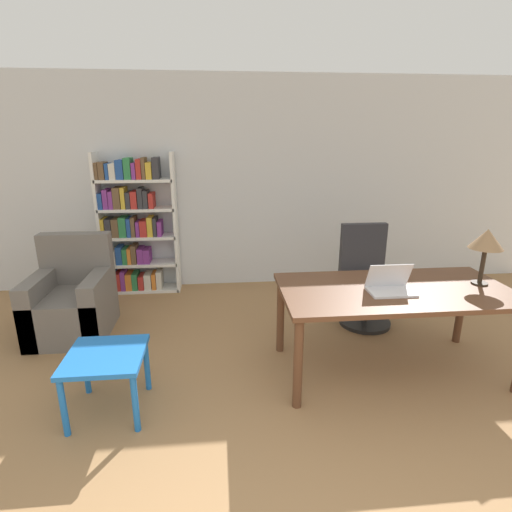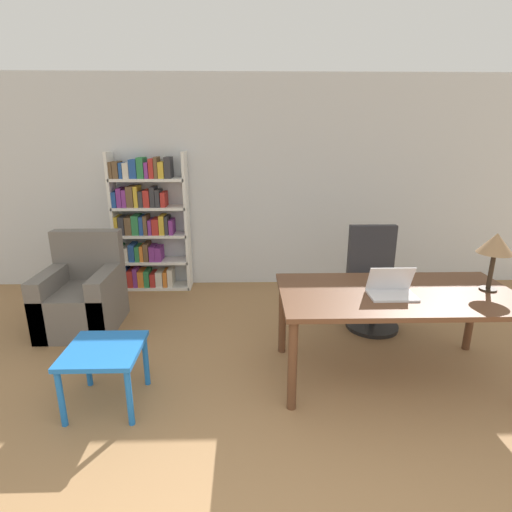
{
  "view_description": "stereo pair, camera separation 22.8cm",
  "coord_description": "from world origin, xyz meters",
  "px_view_note": "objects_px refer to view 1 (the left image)",
  "views": [
    {
      "loc": [
        -0.39,
        -0.7,
        1.96
      ],
      "look_at": [
        -0.09,
        2.43,
        1.01
      ],
      "focal_mm": 28.0,
      "sensor_mm": 36.0,
      "label": 1
    },
    {
      "loc": [
        -0.16,
        -0.72,
        1.96
      ],
      "look_at": [
        -0.09,
        2.43,
        1.01
      ],
      "focal_mm": 28.0,
      "sensor_mm": 36.0,
      "label": 2
    }
  ],
  "objects_px": {
    "table_lamp": "(487,241)",
    "side_table_blue": "(106,363)",
    "laptop": "(390,286)",
    "office_chair": "(365,280)",
    "desk": "(395,298)",
    "armchair": "(73,303)",
    "bookshelf": "(133,227)"
  },
  "relations": [
    {
      "from": "table_lamp",
      "to": "side_table_blue",
      "type": "height_order",
      "value": "table_lamp"
    },
    {
      "from": "table_lamp",
      "to": "side_table_blue",
      "type": "bearing_deg",
      "value": -173.41
    },
    {
      "from": "laptop",
      "to": "office_chair",
      "type": "bearing_deg",
      "value": 78.88
    },
    {
      "from": "desk",
      "to": "table_lamp",
      "type": "bearing_deg",
      "value": 2.11
    },
    {
      "from": "office_chair",
      "to": "armchair",
      "type": "bearing_deg",
      "value": 179.39
    },
    {
      "from": "side_table_blue",
      "to": "table_lamp",
      "type": "bearing_deg",
      "value": 6.59
    },
    {
      "from": "laptop",
      "to": "table_lamp",
      "type": "relative_size",
      "value": 0.75
    },
    {
      "from": "office_chair",
      "to": "armchair",
      "type": "height_order",
      "value": "office_chair"
    },
    {
      "from": "table_lamp",
      "to": "armchair",
      "type": "height_order",
      "value": "table_lamp"
    },
    {
      "from": "laptop",
      "to": "armchair",
      "type": "relative_size",
      "value": 0.36
    },
    {
      "from": "laptop",
      "to": "bookshelf",
      "type": "height_order",
      "value": "bookshelf"
    },
    {
      "from": "desk",
      "to": "laptop",
      "type": "distance_m",
      "value": 0.17
    },
    {
      "from": "desk",
      "to": "armchair",
      "type": "distance_m",
      "value": 3.12
    },
    {
      "from": "side_table_blue",
      "to": "armchair",
      "type": "height_order",
      "value": "armchair"
    },
    {
      "from": "desk",
      "to": "armchair",
      "type": "xyz_separation_m",
      "value": [
        -2.94,
        0.99,
        -0.36
      ]
    },
    {
      "from": "side_table_blue",
      "to": "bookshelf",
      "type": "xyz_separation_m",
      "value": [
        -0.23,
        2.43,
        0.45
      ]
    },
    {
      "from": "laptop",
      "to": "armchair",
      "type": "height_order",
      "value": "laptop"
    },
    {
      "from": "desk",
      "to": "laptop",
      "type": "bearing_deg",
      "value": -140.06
    },
    {
      "from": "laptop",
      "to": "table_lamp",
      "type": "distance_m",
      "value": 0.9
    },
    {
      "from": "table_lamp",
      "to": "office_chair",
      "type": "relative_size",
      "value": 0.45
    },
    {
      "from": "table_lamp",
      "to": "side_table_blue",
      "type": "distance_m",
      "value": 3.12
    },
    {
      "from": "side_table_blue",
      "to": "bookshelf",
      "type": "relative_size",
      "value": 0.31
    },
    {
      "from": "desk",
      "to": "table_lamp",
      "type": "height_order",
      "value": "table_lamp"
    },
    {
      "from": "desk",
      "to": "bookshelf",
      "type": "xyz_separation_m",
      "value": [
        -2.5,
        2.11,
        0.17
      ]
    },
    {
      "from": "office_chair",
      "to": "desk",
      "type": "bearing_deg",
      "value": -97.05
    },
    {
      "from": "table_lamp",
      "to": "armchair",
      "type": "distance_m",
      "value": 3.9
    },
    {
      "from": "table_lamp",
      "to": "side_table_blue",
      "type": "relative_size",
      "value": 0.86
    },
    {
      "from": "office_chair",
      "to": "side_table_blue",
      "type": "height_order",
      "value": "office_chair"
    },
    {
      "from": "laptop",
      "to": "armchair",
      "type": "distance_m",
      "value": 3.09
    },
    {
      "from": "office_chair",
      "to": "bookshelf",
      "type": "distance_m",
      "value": 2.89
    },
    {
      "from": "laptop",
      "to": "armchair",
      "type": "bearing_deg",
      "value": 159.64
    },
    {
      "from": "laptop",
      "to": "office_chair",
      "type": "height_order",
      "value": "office_chair"
    }
  ]
}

